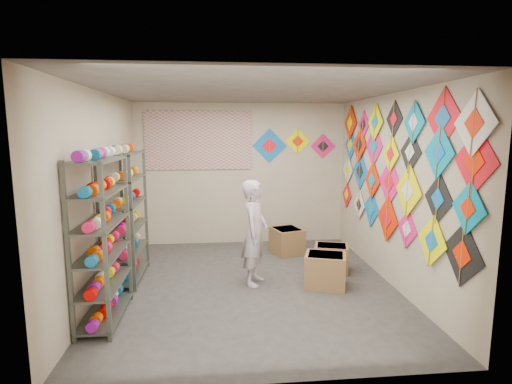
{
  "coord_description": "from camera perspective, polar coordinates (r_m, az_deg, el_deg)",
  "views": [
    {
      "loc": [
        -0.46,
        -5.4,
        2.18
      ],
      "look_at": [
        0.1,
        0.3,
        1.3
      ],
      "focal_mm": 28.0,
      "sensor_mm": 36.0,
      "label": 1
    }
  ],
  "objects": [
    {
      "name": "ground",
      "position": [
        5.85,
        -0.71,
        -13.17
      ],
      "size": [
        4.5,
        4.5,
        0.0
      ],
      "primitive_type": "plane",
      "color": "#34302D"
    },
    {
      "name": "room_walls",
      "position": [
        5.45,
        -0.74,
        3.09
      ],
      "size": [
        4.5,
        4.5,
        4.5
      ],
      "color": "tan",
      "rests_on": "ground"
    },
    {
      "name": "shelf_rack_front",
      "position": [
        4.9,
        -21.17,
        -6.43
      ],
      "size": [
        0.4,
        1.1,
        1.9
      ],
      "primitive_type": "cube",
      "color": "#4C5147",
      "rests_on": "ground"
    },
    {
      "name": "shelf_rack_back",
      "position": [
        6.13,
        -17.96,
        -3.29
      ],
      "size": [
        0.4,
        1.1,
        1.9
      ],
      "primitive_type": "cube",
      "color": "#4C5147",
      "rests_on": "ground"
    },
    {
      "name": "string_spools",
      "position": [
        5.49,
        -19.43,
        -3.72
      ],
      "size": [
        0.12,
        2.36,
        0.12
      ],
      "color": "#F1154B",
      "rests_on": "ground"
    },
    {
      "name": "kite_wall_display",
      "position": [
        5.88,
        18.94,
        3.06
      ],
      "size": [
        0.06,
        4.28,
        2.07
      ],
      "color": "black",
      "rests_on": "room_walls"
    },
    {
      "name": "back_wall_kites",
      "position": [
        7.78,
        5.01,
        6.75
      ],
      "size": [
        1.63,
        0.02,
        0.67
      ],
      "color": "blue",
      "rests_on": "room_walls"
    },
    {
      "name": "poster",
      "position": [
        7.64,
        -8.22,
        7.3
      ],
      "size": [
        2.0,
        0.01,
        1.1
      ],
      "primitive_type": "cube",
      "color": "#814CA5",
      "rests_on": "room_walls"
    },
    {
      "name": "shopkeeper",
      "position": [
        5.68,
        -0.19,
        -5.82
      ],
      "size": [
        0.76,
        0.69,
        1.5
      ],
      "primitive_type": "imported",
      "rotation": [
        0.0,
        0.0,
        1.25
      ],
      "color": "#C0AFA5",
      "rests_on": "ground"
    },
    {
      "name": "carton_a",
      "position": [
        5.83,
        9.86,
        -10.94
      ],
      "size": [
        0.67,
        0.61,
        0.46
      ],
      "primitive_type": "cube",
      "rotation": [
        0.0,
        0.0,
        -0.31
      ],
      "color": "olive",
      "rests_on": "ground"
    },
    {
      "name": "carton_b",
      "position": [
        6.44,
        10.7,
        -9.27
      ],
      "size": [
        0.61,
        0.54,
        0.42
      ],
      "primitive_type": "cube",
      "rotation": [
        0.0,
        0.0,
        -0.28
      ],
      "color": "olive",
      "rests_on": "ground"
    },
    {
      "name": "carton_c",
      "position": [
        7.21,
        4.42,
        -6.99
      ],
      "size": [
        0.61,
        0.64,
        0.46
      ],
      "primitive_type": "cube",
      "rotation": [
        0.0,
        0.0,
        0.3
      ],
      "color": "olive",
      "rests_on": "ground"
    }
  ]
}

